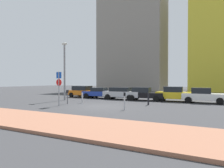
% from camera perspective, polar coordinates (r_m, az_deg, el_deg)
% --- Properties ---
extents(ground_plane, '(120.00, 120.00, 0.00)m').
position_cam_1_polar(ground_plane, '(16.32, -3.53, -6.77)').
color(ground_plane, '#38383A').
extents(sidewalk_brick, '(40.00, 3.70, 0.14)m').
position_cam_1_polar(sidewalk_brick, '(11.05, -20.99, -10.16)').
color(sidewalk_brick, '#9E664C').
rests_on(sidewalk_brick, ground).
extents(parked_car_orange, '(4.28, 2.23, 1.52)m').
position_cam_1_polar(parked_car_orange, '(25.75, -8.61, -2.18)').
color(parked_car_orange, orange).
rests_on(parked_car_orange, ground).
extents(parked_car_blue, '(4.26, 2.10, 1.34)m').
position_cam_1_polar(parked_car_blue, '(24.12, -3.86, -2.61)').
color(parked_car_blue, '#1E389E').
rests_on(parked_car_blue, ground).
extents(parked_car_silver, '(4.40, 1.97, 1.42)m').
position_cam_1_polar(parked_car_silver, '(22.51, 2.97, -2.71)').
color(parked_car_silver, '#B7BABF').
rests_on(parked_car_silver, ground).
extents(parked_car_black, '(4.39, 2.04, 1.47)m').
position_cam_1_polar(parked_car_black, '(21.67, 9.43, -2.90)').
color(parked_car_black, black).
rests_on(parked_car_black, ground).
extents(parked_car_yellow, '(3.98, 2.13, 1.58)m').
position_cam_1_polar(parked_car_yellow, '(21.35, 18.33, -2.83)').
color(parked_car_yellow, gold).
rests_on(parked_car_yellow, ground).
extents(parked_car_white, '(4.03, 2.05, 1.51)m').
position_cam_1_polar(parked_car_white, '(20.89, 25.70, -3.07)').
color(parked_car_white, white).
rests_on(parked_car_white, ground).
extents(parking_sign_post, '(0.60, 0.10, 2.99)m').
position_cam_1_polar(parking_sign_post, '(17.12, -15.66, -0.12)').
color(parking_sign_post, gray).
rests_on(parking_sign_post, ground).
extents(parking_meter, '(0.18, 0.14, 1.34)m').
position_cam_1_polar(parking_meter, '(18.49, -13.25, -3.18)').
color(parking_meter, '#4C4C51').
rests_on(parking_meter, ground).
extents(street_lamp, '(0.70, 0.36, 6.53)m').
position_cam_1_polar(street_lamp, '(22.20, -14.08, 5.27)').
color(street_lamp, gray).
rests_on(street_lamp, ground).
extents(traffic_bollard_near, '(0.13, 0.13, 1.03)m').
position_cam_1_polar(traffic_bollard_near, '(18.96, -8.92, -4.13)').
color(traffic_bollard_near, '#B7B7BC').
rests_on(traffic_bollard_near, ground).
extents(traffic_bollard_mid, '(0.12, 0.12, 1.02)m').
position_cam_1_polar(traffic_bollard_mid, '(14.33, 3.76, -5.77)').
color(traffic_bollard_mid, '#B7B7BC').
rests_on(traffic_bollard_mid, ground).
extents(traffic_bollard_far, '(0.15, 0.15, 1.09)m').
position_cam_1_polar(traffic_bollard_far, '(17.54, 10.85, -4.46)').
color(traffic_bollard_far, black).
rests_on(traffic_bollard_far, ground).
extents(building_under_construction, '(15.21, 10.97, 25.09)m').
position_cam_1_polar(building_under_construction, '(49.24, 6.47, 13.06)').
color(building_under_construction, gray).
rests_on(building_under_construction, ground).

